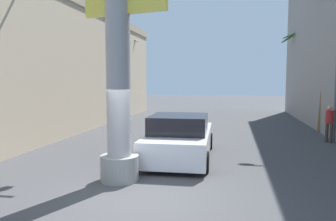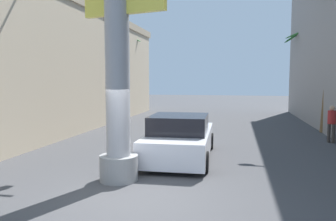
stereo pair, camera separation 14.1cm
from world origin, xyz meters
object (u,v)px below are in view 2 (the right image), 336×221
object	(u,v)px
street_lamp	(332,43)
pedestrian_far_left	(112,105)
palm_tree_far_right	(303,58)
neon_sign_pole	(117,19)
traffic_light_mast	(40,34)
palm_tree_far_left	(126,64)
car_lead	(180,139)
palm_tree_mid_right	(330,37)
pedestrian_mid_right	(332,121)

from	to	relation	value
street_lamp	pedestrian_far_left	xyz separation A→B (m)	(-12.51, 5.55, -3.31)
palm_tree_far_right	street_lamp	bearing A→B (deg)	-94.18
pedestrian_far_left	neon_sign_pole	bearing A→B (deg)	-67.56
traffic_light_mast	palm_tree_far_left	world-z (taller)	palm_tree_far_left
street_lamp	pedestrian_far_left	distance (m)	14.08
car_lead	palm_tree_mid_right	world-z (taller)	palm_tree_mid_right
street_lamp	pedestrian_far_left	size ratio (longest dim) A/B	4.04
car_lead	palm_tree_mid_right	size ratio (longest dim) A/B	0.61
palm_tree_far_right	pedestrian_far_left	xyz separation A→B (m)	(-13.33, -5.72, -3.36)
neon_sign_pole	pedestrian_far_left	bearing A→B (deg)	112.44
palm_tree_far_right	pedestrian_far_left	world-z (taller)	palm_tree_far_right
street_lamp	traffic_light_mast	bearing A→B (deg)	-157.07
street_lamp	pedestrian_far_left	bearing A→B (deg)	156.06
car_lead	pedestrian_mid_right	distance (m)	7.33
palm_tree_mid_right	palm_tree_far_left	xyz separation A→B (m)	(-13.49, 6.76, -0.92)
pedestrian_far_left	pedestrian_mid_right	size ratio (longest dim) A/B	1.09
street_lamp	palm_tree_far_left	size ratio (longest dim) A/B	1.12
neon_sign_pole	palm_tree_far_right	xyz separation A→B (m)	(7.99, 18.66, 0.07)
street_lamp	car_lead	distance (m)	8.33
palm_tree_far_right	palm_tree_mid_right	bearing A→B (deg)	-91.46
street_lamp	palm_tree_far_left	distance (m)	16.03
car_lead	pedestrian_far_left	distance (m)	12.03
car_lead	pedestrian_far_left	size ratio (longest dim) A/B	2.76
car_lead	palm_tree_far_left	size ratio (longest dim) A/B	0.77
car_lead	palm_tree_far_left	distance (m)	16.02
car_lead	pedestrian_far_left	bearing A→B (deg)	123.00
neon_sign_pole	palm_tree_far_left	xyz separation A→B (m)	(-5.71, 16.92, -0.31)
neon_sign_pole	pedestrian_far_left	distance (m)	14.38
palm_tree_far_left	pedestrian_mid_right	world-z (taller)	palm_tree_far_left
palm_tree_mid_right	pedestrian_far_left	size ratio (longest dim) A/B	4.51
palm_tree_mid_right	pedestrian_far_left	distance (m)	13.96
street_lamp	car_lead	xyz separation A→B (m)	(-5.96, -4.53, -3.66)
traffic_light_mast	pedestrian_mid_right	world-z (taller)	traffic_light_mast
street_lamp	palm_tree_mid_right	bearing A→B (deg)	77.63
traffic_light_mast	neon_sign_pole	bearing A→B (deg)	-33.58
car_lead	traffic_light_mast	bearing A→B (deg)	-177.82
pedestrian_far_left	palm_tree_far_right	bearing A→B (deg)	23.21
palm_tree_far_right	car_lead	bearing A→B (deg)	-113.25
street_lamp	car_lead	world-z (taller)	street_lamp
car_lead	palm_tree_far_left	xyz separation A→B (m)	(-6.91, 14.06, 3.32)
traffic_light_mast	pedestrian_mid_right	xyz separation A→B (m)	(11.20, 4.40, -3.46)
neon_sign_pole	car_lead	size ratio (longest dim) A/B	1.87
palm_tree_mid_right	pedestrian_mid_right	distance (m)	5.08
street_lamp	palm_tree_far_right	size ratio (longest dim) A/B	1.11
car_lead	street_lamp	bearing A→B (deg)	37.21
traffic_light_mast	palm_tree_far_left	bearing A→B (deg)	96.82
neon_sign_pole	street_lamp	bearing A→B (deg)	45.87
palm_tree_far_right	neon_sign_pole	bearing A→B (deg)	-113.18
traffic_light_mast	palm_tree_mid_right	size ratio (longest dim) A/B	0.77
palm_tree_far_left	palm_tree_mid_right	bearing A→B (deg)	-26.62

